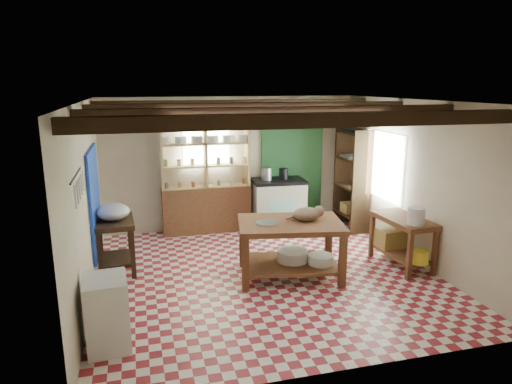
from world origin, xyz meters
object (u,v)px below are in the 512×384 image
object	(u,v)px
stove	(278,204)
right_counter	(402,242)
work_table	(290,249)
prep_table	(116,246)
cat	(307,214)
white_cabinet	(107,313)

from	to	relation	value
stove	right_counter	size ratio (longest dim) A/B	0.92
work_table	prep_table	distance (m)	2.67
cat	right_counter	bearing A→B (deg)	-1.38
prep_table	cat	size ratio (longest dim) A/B	1.93
prep_table	cat	distance (m)	2.96
prep_table	right_counter	size ratio (longest dim) A/B	0.75
prep_table	white_cabinet	size ratio (longest dim) A/B	1.03
cat	work_table	bearing A→B (deg)	-178.69
white_cabinet	right_counter	distance (m)	4.57
stove	work_table	bearing A→B (deg)	-100.19
work_table	cat	size ratio (longest dim) A/B	3.51
work_table	cat	xyz separation A→B (m)	(0.25, 0.00, 0.53)
prep_table	stove	bearing A→B (deg)	21.74
stove	white_cabinet	bearing A→B (deg)	-127.65
cat	prep_table	bearing A→B (deg)	163.16
white_cabinet	work_table	bearing A→B (deg)	22.50
work_table	prep_table	world-z (taller)	work_table
prep_table	cat	world-z (taller)	cat
prep_table	right_counter	world-z (taller)	prep_table
right_counter	stove	bearing A→B (deg)	115.58
stove	right_counter	distance (m)	2.70
work_table	cat	world-z (taller)	cat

